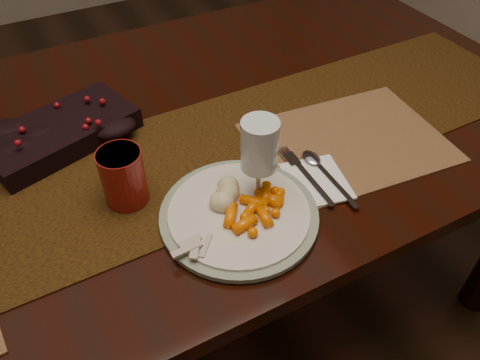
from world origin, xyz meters
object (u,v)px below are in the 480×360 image
dining_table (192,231)px  placemat_main (348,142)px  baby_carrots (256,211)px  turkey_shreds (195,241)px  centerpiece (60,129)px  red_cup (123,177)px  wine_glass (259,165)px  napkin (316,181)px  mashed_potatoes (224,191)px  dinner_plate (239,214)px

dining_table → placemat_main: size_ratio=4.43×
baby_carrots → dining_table: bearing=91.4°
dining_table → turkey_shreds: (-0.11, -0.34, 0.40)m
centerpiece → baby_carrots: centerpiece is taller
placemat_main → dining_table: bearing=147.7°
red_cup → wine_glass: bearing=-28.5°
centerpiece → red_cup: bearing=-73.3°
wine_glass → napkin: bearing=-5.7°
dining_table → turkey_shreds: turkey_shreds is taller
red_cup → mashed_potatoes: bearing=-32.6°
dining_table → mashed_potatoes: mashed_potatoes is taller
turkey_shreds → red_cup: 0.18m
napkin → wine_glass: wine_glass is taller
dinner_plate → dining_table: bearing=87.4°
mashed_potatoes → napkin: size_ratio=0.57×
turkey_shreds → red_cup: size_ratio=0.69×
napkin → wine_glass: bearing=-173.5°
turkey_shreds → wine_glass: bearing=19.5°
placemat_main → wine_glass: 0.28m
baby_carrots → turkey_shreds: baby_carrots is taller
turkey_shreds → red_cup: red_cup is taller
napkin → red_cup: 0.37m
baby_carrots → turkey_shreds: (-0.12, -0.01, -0.00)m
red_cup → placemat_main: bearing=-6.9°
dining_table → placemat_main: (0.29, -0.23, 0.38)m
dinner_plate → mashed_potatoes: bearing=101.8°
red_cup → wine_glass: (0.21, -0.12, 0.03)m
placemat_main → red_cup: bearing=178.7°
dining_table → red_cup: bearing=-135.8°
placemat_main → mashed_potatoes: (-0.32, -0.04, 0.04)m
placemat_main → turkey_shreds: size_ratio=5.30×
centerpiece → napkin: size_ratio=2.37×
napkin → wine_glass: 0.15m
placemat_main → red_cup: (-0.47, 0.06, 0.06)m
placemat_main → napkin: 0.15m
dining_table → baby_carrots: (0.01, -0.33, 0.40)m
wine_glass → baby_carrots: bearing=-123.5°
dinner_plate → wine_glass: 0.10m
centerpiece → baby_carrots: size_ratio=2.88×
centerpiece → red_cup: 0.24m
dining_table → mashed_potatoes: bearing=-94.8°
dinner_plate → napkin: bearing=3.3°
dinner_plate → napkin: size_ratio=2.21×
baby_carrots → centerpiece: bearing=123.0°
centerpiece → napkin: (0.41, -0.36, -0.03)m
baby_carrots → red_cup: bearing=139.1°
placemat_main → mashed_potatoes: size_ratio=5.49×
centerpiece → mashed_potatoes: bearing=-55.9°
dining_table → red_cup: size_ratio=16.29×
turkey_shreds → red_cup: bearing=110.3°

